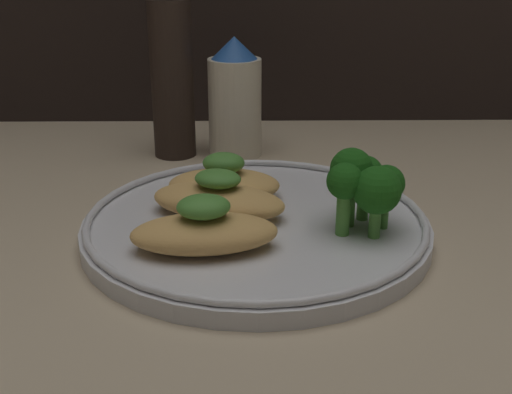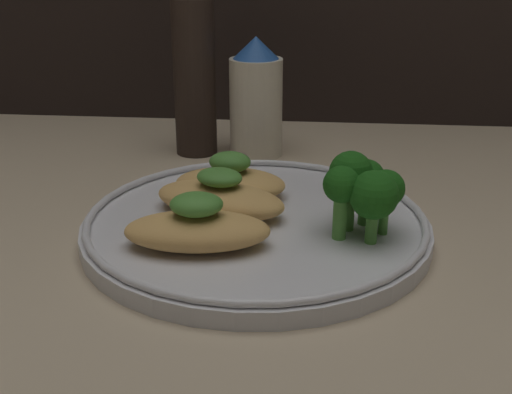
{
  "view_description": "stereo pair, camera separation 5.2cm",
  "coord_description": "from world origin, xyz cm",
  "px_view_note": "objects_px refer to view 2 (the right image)",
  "views": [
    {
      "loc": [
        -0.68,
        -48.02,
        22.75
      ],
      "look_at": [
        0.0,
        0.0,
        3.4
      ],
      "focal_mm": 45.0,
      "sensor_mm": 36.0,
      "label": 1
    },
    {
      "loc": [
        4.48,
        -47.81,
        22.75
      ],
      "look_at": [
        0.0,
        0.0,
        3.4
      ],
      "focal_mm": 45.0,
      "sensor_mm": 36.0,
      "label": 2
    }
  ],
  "objects_px": {
    "plate": "(256,224)",
    "pepper_grinder": "(194,72)",
    "sauce_bottle": "(256,100)",
    "broccoli_bunch": "(364,187)"
  },
  "relations": [
    {
      "from": "broccoli_bunch",
      "to": "pepper_grinder",
      "type": "relative_size",
      "value": 0.34
    },
    {
      "from": "plate",
      "to": "sauce_bottle",
      "type": "relative_size",
      "value": 2.15
    },
    {
      "from": "sauce_bottle",
      "to": "pepper_grinder",
      "type": "height_order",
      "value": "pepper_grinder"
    },
    {
      "from": "plate",
      "to": "sauce_bottle",
      "type": "distance_m",
      "value": 0.22
    },
    {
      "from": "broccoli_bunch",
      "to": "pepper_grinder",
      "type": "distance_m",
      "value": 0.29
    },
    {
      "from": "plate",
      "to": "pepper_grinder",
      "type": "height_order",
      "value": "pepper_grinder"
    },
    {
      "from": "plate",
      "to": "pepper_grinder",
      "type": "xyz_separation_m",
      "value": [
        -0.09,
        0.22,
        0.08
      ]
    },
    {
      "from": "sauce_bottle",
      "to": "plate",
      "type": "bearing_deg",
      "value": -84.62
    },
    {
      "from": "plate",
      "to": "sauce_bottle",
      "type": "bearing_deg",
      "value": 95.38
    },
    {
      "from": "broccoli_bunch",
      "to": "sauce_bottle",
      "type": "height_order",
      "value": "sauce_bottle"
    }
  ]
}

